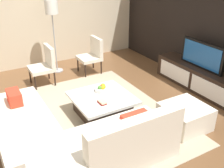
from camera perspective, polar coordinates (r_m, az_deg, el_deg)
The scene contains 14 objects.
ground_plane at distance 4.75m, azimuth -2.59°, elevation -7.54°, with size 14.00×14.00×0.00m, color brown.
feature_wall_back at distance 5.84m, azimuth 21.93°, elevation 12.09°, with size 6.40×0.12×2.80m, color black.
side_wall_left at distance 7.13m, azimuth -13.71°, elevation 15.42°, with size 0.12×5.20×2.80m, color beige.
area_rug at distance 4.82m, azimuth -3.14°, elevation -6.92°, with size 3.38×2.51×0.01m, color tan.
media_console at distance 5.96m, azimuth 18.26°, elevation 1.18°, with size 2.17×0.49×0.50m.
television at distance 5.77m, azimuth 18.99°, elevation 5.96°, with size 1.09×0.06×0.56m.
sectional_couch at distance 3.92m, azimuth -11.26°, elevation -11.20°, with size 2.47×2.27×0.82m.
coffee_table at distance 4.75m, azimuth -2.12°, elevation -4.61°, with size 1.02×1.02×0.38m.
accent_chair_near at distance 6.01m, azimuth -14.39°, elevation 4.38°, with size 0.53×0.51×0.87m.
floor_lamp at distance 6.40m, azimuth -12.97°, elevation 14.97°, with size 0.30×0.30×1.75m.
ottoman at distance 4.60m, azimuth 15.58°, elevation -6.85°, with size 0.70×0.70×0.40m, color beige.
fruit_bowl at distance 4.82m, azimuth -2.13°, elevation -1.00°, with size 0.28×0.28×0.13m.
accent_chair_far at distance 6.47m, azimuth -4.27°, elevation 6.68°, with size 0.53×0.51×0.87m.
book_stack at distance 4.44m, azimuth -2.14°, elevation -3.97°, with size 0.18×0.11×0.05m.
Camera 1 is at (3.54, -1.78, 2.62)m, focal length 42.03 mm.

